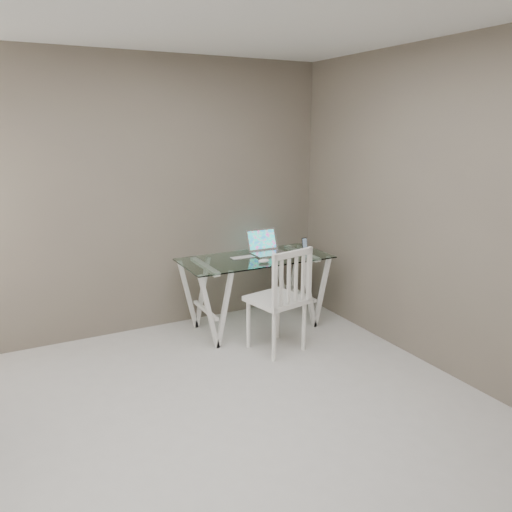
{
  "coord_description": "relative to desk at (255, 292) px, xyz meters",
  "views": [
    {
      "loc": [
        -1.21,
        -2.56,
        2.02
      ],
      "look_at": [
        0.88,
        1.44,
        0.85
      ],
      "focal_mm": 35.0,
      "sensor_mm": 36.0,
      "label": 1
    }
  ],
  "objects": [
    {
      "name": "room",
      "position": [
        -1.09,
        -1.72,
        1.33
      ],
      "size": [
        4.5,
        4.52,
        2.71
      ],
      "color": "beige",
      "rests_on": "ground"
    },
    {
      "name": "desk",
      "position": [
        0.0,
        0.0,
        0.0
      ],
      "size": [
        1.5,
        0.7,
        0.75
      ],
      "color": "silver",
      "rests_on": "ground"
    },
    {
      "name": "chair",
      "position": [
        -0.06,
        -0.63,
        0.16
      ],
      "size": [
        0.53,
        0.53,
        0.99
      ],
      "rotation": [
        0.0,
        0.0,
        0.2
      ],
      "color": "white",
      "rests_on": "ground"
    },
    {
      "name": "laptop",
      "position": [
        0.19,
        0.13,
        0.42
      ],
      "size": [
        0.34,
        0.32,
        0.23
      ],
      "color": "silver",
      "rests_on": "desk"
    },
    {
      "name": "keyboard",
      "position": [
        -0.12,
        0.06,
        0.37
      ],
      "size": [
        0.25,
        0.11,
        0.01
      ],
      "primitive_type": "cube",
      "color": "silver",
      "rests_on": "desk"
    },
    {
      "name": "mouse",
      "position": [
        -0.02,
        -0.21,
        0.38
      ],
      "size": [
        0.11,
        0.07,
        0.04
      ],
      "primitive_type": "ellipsoid",
      "color": "white",
      "rests_on": "desk"
    },
    {
      "name": "phone_dock",
      "position": [
        0.62,
        0.04,
        0.4
      ],
      "size": [
        0.07,
        0.07,
        0.13
      ],
      "color": "white",
      "rests_on": "desk"
    }
  ]
}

